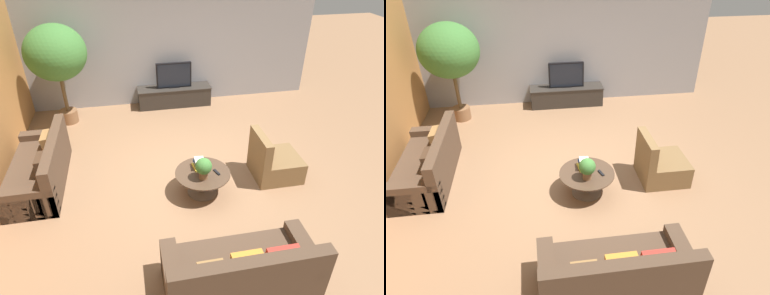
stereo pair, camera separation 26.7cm
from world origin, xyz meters
TOP-DOWN VIEW (x-y plane):
  - ground_plane at (0.00, 0.00)m, footprint 24.00×24.00m
  - back_wall_stone at (0.00, 3.26)m, footprint 7.40×0.12m
  - media_console at (0.19, 2.94)m, footprint 1.80×0.50m
  - television at (0.19, 2.94)m, footprint 0.85×0.13m
  - coffee_table at (0.14, -0.51)m, footprint 0.91×0.91m
  - couch_by_wall at (-2.53, 0.27)m, footprint 0.84×1.92m
  - couch_near_entry at (0.19, -2.39)m, footprint 1.85×0.84m
  - armchair_wicker at (1.47, -0.29)m, footprint 0.80×0.76m
  - potted_palm_tall at (-2.31, 2.51)m, footprint 1.26×1.26m
  - potted_plant_tabletop at (0.11, -0.66)m, footprint 0.27×0.27m
  - book_stack at (0.11, -0.36)m, footprint 0.23×0.27m
  - remote_black at (0.36, -0.56)m, footprint 0.09×0.16m

SIDE VIEW (x-z plane):
  - ground_plane at x=0.00m, z-range 0.00..0.00m
  - media_console at x=0.19m, z-range 0.01..0.48m
  - armchair_wicker at x=1.47m, z-range -0.16..0.70m
  - coffee_table at x=0.14m, z-range 0.08..0.49m
  - couch_by_wall at x=-2.53m, z-range -0.13..0.71m
  - couch_near_entry at x=0.19m, z-range -0.13..0.71m
  - remote_black at x=0.36m, z-range 0.41..0.43m
  - book_stack at x=0.11m, z-range 0.40..0.56m
  - potted_plant_tabletop at x=0.11m, z-range 0.44..0.80m
  - television at x=0.19m, z-range 0.47..1.08m
  - back_wall_stone at x=0.00m, z-range 0.00..3.00m
  - potted_palm_tall at x=-2.31m, z-range 0.48..2.66m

